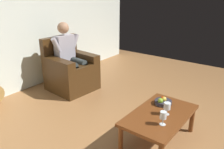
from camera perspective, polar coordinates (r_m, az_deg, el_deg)
name	(u,v)px	position (r m, az deg, el deg)	size (l,w,h in m)	color
wall_back	(10,19)	(4.49, -24.02, 12.39)	(6.64, 0.06, 2.71)	silver
armchair	(70,71)	(4.52, -10.26, 0.74)	(0.84, 0.86, 1.00)	#3A240F
person_seated	(69,54)	(4.42, -10.55, 4.97)	(0.64, 0.61, 1.28)	#9D99A5
coffee_table	(160,118)	(2.99, 11.70, -10.38)	(1.05, 0.64, 0.40)	#633115
wine_glass_near	(167,107)	(2.92, 13.48, -7.74)	(0.08, 0.08, 0.16)	silver
wine_glass_far	(163,116)	(2.70, 12.56, -9.99)	(0.08, 0.08, 0.17)	silver
fruit_bowl	(163,101)	(3.18, 12.49, -6.54)	(0.23, 0.23, 0.11)	#2B2932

